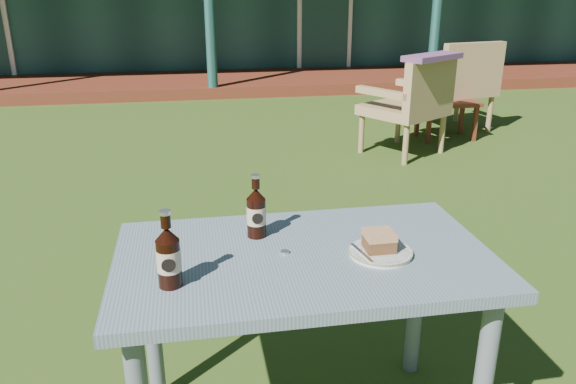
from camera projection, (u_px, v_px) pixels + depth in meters
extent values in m
plane|color=#334916|center=(252.00, 243.00, 3.52)|extent=(80.00, 80.00, 0.00)
cube|color=#5D2616|center=(211.00, 83.00, 8.66)|extent=(15.00, 1.80, 0.16)
cylinder|color=#19423E|center=(209.00, 8.00, 7.52)|extent=(0.14, 0.14, 2.45)
cylinder|color=#19423E|center=(437.00, 6.00, 8.05)|extent=(0.14, 0.14, 2.45)
cube|color=white|center=(325.00, 17.00, 9.48)|extent=(0.95, 0.06, 2.00)
cube|color=#193D38|center=(325.00, 17.00, 9.45)|extent=(0.80, 0.04, 1.85)
cube|color=slate|center=(304.00, 259.00, 1.80)|extent=(1.20, 0.70, 0.04)
cylinder|color=slate|center=(152.00, 324.00, 2.09)|extent=(0.06, 0.06, 0.68)
cylinder|color=slate|center=(416.00, 298.00, 2.26)|extent=(0.06, 0.06, 0.68)
cylinder|color=silver|center=(380.00, 252.00, 1.78)|extent=(0.20, 0.20, 0.01)
cylinder|color=olive|center=(381.00, 251.00, 1.78)|extent=(0.20, 0.20, 0.00)
cube|color=#51321A|center=(379.00, 244.00, 1.78)|extent=(0.09, 0.08, 0.04)
cube|color=#B27C4F|center=(380.00, 235.00, 1.77)|extent=(0.09, 0.09, 0.02)
cube|color=silver|center=(362.00, 253.00, 1.76)|extent=(0.04, 0.14, 0.00)
cylinder|color=black|center=(256.00, 218.00, 1.89)|extent=(0.06, 0.06, 0.14)
cone|color=black|center=(256.00, 194.00, 1.86)|extent=(0.06, 0.06, 0.04)
cylinder|color=black|center=(256.00, 183.00, 1.85)|extent=(0.03, 0.03, 0.04)
cylinder|color=silver|center=(255.00, 176.00, 1.84)|extent=(0.03, 0.03, 0.01)
cylinder|color=tan|center=(256.00, 215.00, 1.89)|extent=(0.07, 0.07, 0.06)
cylinder|color=black|center=(258.00, 219.00, 1.86)|extent=(0.04, 0.00, 0.04)
cylinder|color=black|center=(169.00, 263.00, 1.58)|extent=(0.07, 0.07, 0.14)
cone|color=black|center=(167.00, 234.00, 1.55)|extent=(0.07, 0.07, 0.04)
cylinder|color=black|center=(166.00, 221.00, 1.53)|extent=(0.03, 0.03, 0.04)
cylinder|color=silver|center=(165.00, 212.00, 1.52)|extent=(0.03, 0.03, 0.01)
cylinder|color=tan|center=(169.00, 260.00, 1.58)|extent=(0.07, 0.07, 0.07)
cylinder|color=black|center=(169.00, 265.00, 1.54)|extent=(0.04, 0.00, 0.04)
cylinder|color=silver|center=(285.00, 252.00, 1.79)|extent=(0.03, 0.03, 0.01)
cube|color=#9A784D|center=(403.00, 110.00, 5.26)|extent=(0.90, 0.88, 0.09)
cube|color=#9A784D|center=(430.00, 85.00, 4.98)|extent=(0.61, 0.42, 0.44)
cube|color=#9A784D|center=(422.00, 85.00, 5.39)|extent=(0.37, 0.53, 0.06)
cube|color=#9A784D|center=(383.00, 93.00, 5.02)|extent=(0.37, 0.53, 0.06)
cylinder|color=#9A784D|center=(398.00, 124.00, 5.70)|extent=(0.05, 0.05, 0.37)
cylinder|color=#9A784D|center=(361.00, 134.00, 5.35)|extent=(0.05, 0.05, 0.37)
cylinder|color=#9A784D|center=(442.00, 134.00, 5.33)|extent=(0.05, 0.05, 0.37)
cylinder|color=#9A784D|center=(406.00, 145.00, 4.98)|extent=(0.05, 0.05, 0.37)
cube|color=#9A784D|center=(453.00, 89.00, 6.14)|extent=(0.84, 0.80, 0.10)
cube|color=#9A784D|center=(473.00, 66.00, 5.78)|extent=(0.72, 0.23, 0.47)
cube|color=#9A784D|center=(477.00, 68.00, 6.19)|extent=(0.20, 0.63, 0.07)
cube|color=#9A784D|center=(429.00, 71.00, 5.97)|extent=(0.20, 0.63, 0.07)
cylinder|color=#9A784D|center=(457.00, 104.00, 6.57)|extent=(0.06, 0.06, 0.40)
cylinder|color=#9A784D|center=(413.00, 108.00, 6.36)|extent=(0.06, 0.06, 0.40)
cylinder|color=#9A784D|center=(490.00, 114.00, 6.09)|extent=(0.06, 0.06, 0.40)
cylinder|color=#9A784D|center=(443.00, 119.00, 5.88)|extent=(0.06, 0.06, 0.40)
cube|color=#663C64|center=(433.00, 57.00, 4.89)|extent=(0.64, 0.51, 0.05)
cube|color=#5D2616|center=(448.00, 103.00, 5.76)|extent=(0.60, 0.40, 0.04)
cube|color=#5D2616|center=(429.00, 126.00, 5.65)|extent=(0.04, 0.04, 0.36)
cube|color=#5D2616|center=(475.00, 124.00, 5.74)|extent=(0.04, 0.04, 0.36)
cube|color=#5D2616|center=(417.00, 119.00, 5.93)|extent=(0.04, 0.04, 0.36)
cube|color=#5D2616|center=(461.00, 117.00, 6.01)|extent=(0.04, 0.04, 0.36)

